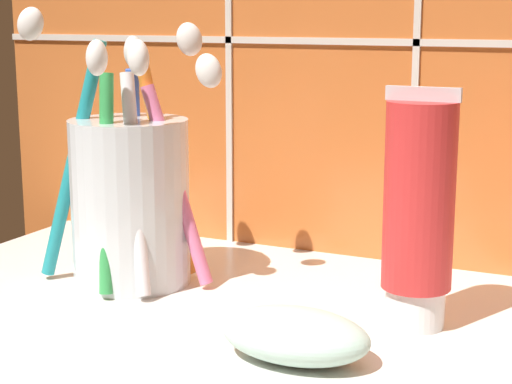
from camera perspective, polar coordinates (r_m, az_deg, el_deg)
name	(u,v)px	position (r cm, az deg, el deg)	size (l,w,h in cm)	color
sink_counter	(299,357)	(49.21, 2.85, -10.92)	(58.94, 35.96, 2.00)	silver
toothbrush_cup	(131,194)	(57.93, -8.36, -0.16)	(14.07, 9.44, 18.63)	silver
toothpaste_tube	(419,211)	(49.81, 10.79, -1.24)	(4.27, 4.07, 14.02)	white
soap_bar	(295,335)	(45.81, 2.62, -9.52)	(8.23, 5.31, 2.71)	silver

